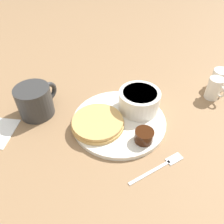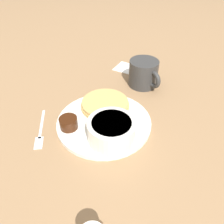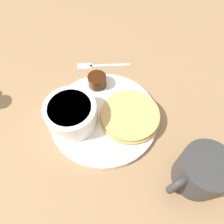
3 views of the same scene
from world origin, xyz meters
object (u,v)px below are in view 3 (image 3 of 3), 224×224
object	(u,v)px
plate	(104,116)
coffee_mug	(200,172)
fork	(98,65)
bowl	(71,114)

from	to	relation	value
plate	coffee_mug	xyz separation A→B (m)	(-0.06, -0.22, 0.04)
plate	fork	size ratio (longest dim) A/B	1.82
fork	coffee_mug	bearing A→B (deg)	-123.42
plate	bowl	distance (m)	0.08
bowl	coffee_mug	xyz separation A→B (m)	(-0.02, -0.28, 0.00)
coffee_mug	fork	world-z (taller)	coffee_mug
bowl	fork	bearing A→B (deg)	7.68
coffee_mug	fork	bearing A→B (deg)	56.58
fork	plate	bearing A→B (deg)	-149.73
plate	fork	xyz separation A→B (m)	(0.14, 0.08, -0.00)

